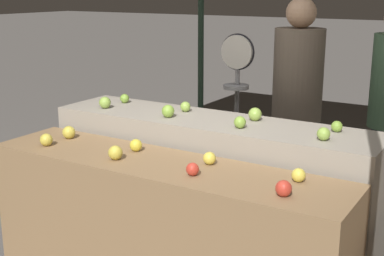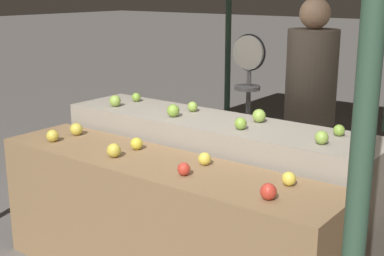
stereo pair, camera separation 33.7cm
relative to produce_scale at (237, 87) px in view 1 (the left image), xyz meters
name	(u,v)px [view 1 (the left image)]	position (x,y,z in m)	size (l,w,h in m)	color
display_counter_front	(162,227)	(0.11, -1.19, -0.68)	(2.33, 0.55, 0.83)	olive
display_counter_back	(210,186)	(0.11, -0.59, -0.61)	(2.33, 0.55, 0.97)	gray
apple_front_0	(46,140)	(-0.73, -1.30, -0.22)	(0.08, 0.08, 0.08)	gold
apple_front_1	(115,153)	(-0.16, -1.29, -0.22)	(0.09, 0.09, 0.09)	gold
apple_front_2	(193,169)	(0.39, -1.29, -0.22)	(0.07, 0.07, 0.07)	red
apple_front_3	(284,188)	(0.93, -1.31, -0.22)	(0.08, 0.08, 0.08)	red
apple_front_4	(69,132)	(-0.73, -1.09, -0.22)	(0.09, 0.09, 0.09)	gold
apple_front_5	(136,145)	(-0.16, -1.09, -0.22)	(0.08, 0.08, 0.08)	gold
apple_front_6	(209,158)	(0.37, -1.07, -0.22)	(0.08, 0.08, 0.08)	yellow
apple_front_7	(299,175)	(0.92, -1.08, -0.22)	(0.08, 0.08, 0.08)	yellow
apple_back_0	(105,103)	(-0.73, -0.71, -0.08)	(0.09, 0.09, 0.09)	#8EB247
apple_back_1	(168,111)	(-0.17, -0.70, -0.08)	(0.09, 0.09, 0.09)	#84AD3D
apple_back_2	(240,122)	(0.38, -0.71, -0.08)	(0.08, 0.08, 0.08)	#84AD3D
apple_back_3	(324,134)	(0.93, -0.70, -0.08)	(0.08, 0.08, 0.08)	#8EB247
apple_back_4	(125,98)	(-0.73, -0.48, -0.08)	(0.07, 0.07, 0.07)	#7AA338
apple_back_5	(185,107)	(-0.16, -0.49, -0.08)	(0.07, 0.07, 0.07)	#8EB247
apple_back_6	(255,114)	(0.38, -0.47, -0.07)	(0.09, 0.09, 0.09)	#8EB247
apple_back_7	(337,126)	(0.94, -0.47, -0.08)	(0.07, 0.07, 0.07)	#7AA338
produce_scale	(237,87)	(0.00, 0.00, 0.00)	(0.28, 0.20, 1.50)	#99999E
person_vendor_at_scale	(297,95)	(0.39, 0.28, -0.07)	(0.43, 0.43, 1.77)	#2D2D38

